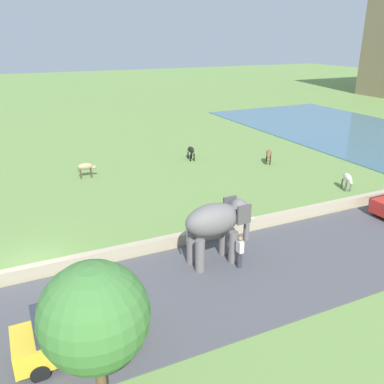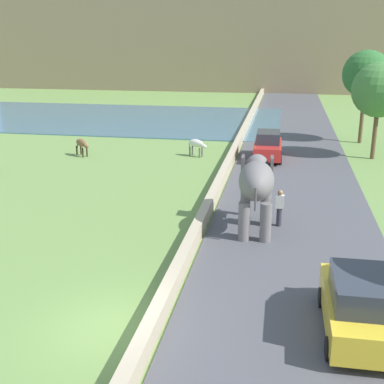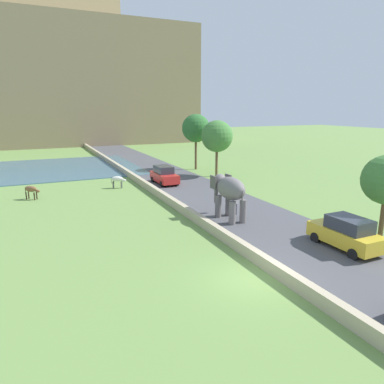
# 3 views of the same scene
# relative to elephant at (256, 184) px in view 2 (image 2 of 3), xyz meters

# --- Properties ---
(ground_plane) EXTENTS (220.00, 220.00, 0.00)m
(ground_plane) POSITION_rel_elephant_xyz_m (-3.42, -7.92, -2.04)
(ground_plane) COLOR #6B8E47
(road_surface) EXTENTS (7.00, 120.00, 0.06)m
(road_surface) POSITION_rel_elephant_xyz_m (1.58, 12.08, -2.01)
(road_surface) COLOR #4C4C51
(road_surface) RESTS_ON ground
(barrier_wall) EXTENTS (0.40, 110.00, 0.63)m
(barrier_wall) POSITION_rel_elephant_xyz_m (-2.22, 10.08, -1.72)
(barrier_wall) COLOR tan
(barrier_wall) RESTS_ON ground
(lake) EXTENTS (36.00, 18.00, 0.08)m
(lake) POSITION_rel_elephant_xyz_m (-17.42, 26.93, -2.00)
(lake) COLOR #426B84
(lake) RESTS_ON ground
(hill_distant) EXTENTS (64.00, 28.00, 24.42)m
(hill_distant) POSITION_rel_elephant_xyz_m (-9.42, 65.14, 10.18)
(hill_distant) COLOR #897556
(hill_distant) RESTS_ON ground
(elephant) EXTENTS (1.52, 3.49, 2.99)m
(elephant) POSITION_rel_elephant_xyz_m (0.00, 0.00, 0.00)
(elephant) COLOR slate
(elephant) RESTS_ON ground
(person_beside_elephant) EXTENTS (0.36, 0.22, 1.63)m
(person_beside_elephant) POSITION_rel_elephant_xyz_m (0.96, 0.68, -1.16)
(person_beside_elephant) COLOR #33333D
(person_beside_elephant) RESTS_ON ground
(car_red) EXTENTS (1.84, 4.03, 1.80)m
(car_red) POSITION_rel_elephant_xyz_m (0.01, 12.70, -1.14)
(car_red) COLOR red
(car_red) RESTS_ON ground
(car_yellow) EXTENTS (1.82, 4.02, 1.80)m
(car_yellow) POSITION_rel_elephant_xyz_m (3.16, -7.06, -1.14)
(car_yellow) COLOR gold
(car_yellow) RESTS_ON ground
(cow_brown) EXTENTS (1.30, 1.11, 1.15)m
(cow_brown) POSITION_rel_elephant_xyz_m (-12.11, 11.47, -1.20)
(cow_brown) COLOR brown
(cow_brown) RESTS_ON ground
(cow_white) EXTENTS (1.40, 0.88, 1.15)m
(cow_white) POSITION_rel_elephant_xyz_m (-4.63, 12.73, -1.20)
(cow_white) COLOR silver
(cow_white) RESTS_ON ground
(tree_near) EXTENTS (3.44, 3.44, 6.14)m
(tree_near) POSITION_rel_elephant_xyz_m (6.70, 14.19, 2.37)
(tree_near) COLOR brown
(tree_near) RESTS_ON ground
(tree_mid) EXTENTS (3.38, 3.38, 6.71)m
(tree_mid) POSITION_rel_elephant_xyz_m (6.55, 19.29, 2.96)
(tree_mid) COLOR brown
(tree_mid) RESTS_ON ground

